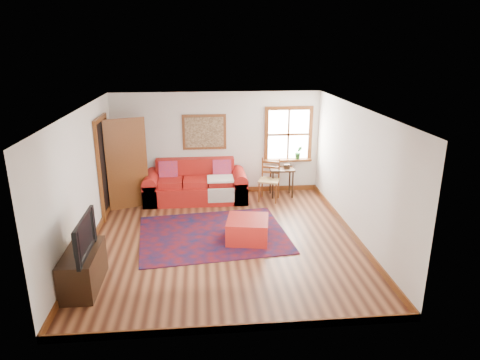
{
  "coord_description": "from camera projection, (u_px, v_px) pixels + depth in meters",
  "views": [
    {
      "loc": [
        -0.39,
        -7.42,
        3.61
      ],
      "look_at": [
        0.36,
        0.6,
        1.0
      ],
      "focal_mm": 32.0,
      "sensor_mm": 36.0,
      "label": 1
    }
  ],
  "objects": [
    {
      "name": "window",
      "position": [
        290.0,
        140.0,
        10.49
      ],
      "size": [
        1.18,
        0.2,
        1.38
      ],
      "color": "white",
      "rests_on": "ground"
    },
    {
      "name": "red_leather_sofa",
      "position": [
        196.0,
        187.0,
        10.19
      ],
      "size": [
        2.41,
        0.99,
        0.94
      ],
      "color": "#AE1C16",
      "rests_on": "ground"
    },
    {
      "name": "ladder_back_chair",
      "position": [
        270.0,
        178.0,
        10.13
      ],
      "size": [
        0.58,
        0.57,
        0.98
      ],
      "color": "tan",
      "rests_on": "ground"
    },
    {
      "name": "framed_artwork",
      "position": [
        204.0,
        132.0,
        10.24
      ],
      "size": [
        1.05,
        0.07,
        0.85
      ],
      "color": "brown",
      "rests_on": "ground"
    },
    {
      "name": "media_cabinet",
      "position": [
        83.0,
        269.0,
        6.53
      ],
      "size": [
        0.49,
        1.1,
        0.6
      ],
      "primitive_type": "cube",
      "color": "black",
      "rests_on": "ground"
    },
    {
      "name": "television",
      "position": [
        78.0,
        237.0,
        6.25
      ],
      "size": [
        0.13,
        1.03,
        0.59
      ],
      "primitive_type": "imported",
      "rotation": [
        0.0,
        0.0,
        1.57
      ],
      "color": "black",
      "rests_on": "media_cabinet"
    },
    {
      "name": "ground",
      "position": [
        224.0,
        240.0,
        8.17
      ],
      "size": [
        5.5,
        5.5,
        0.0
      ],
      "primitive_type": "plane",
      "color": "#452012",
      "rests_on": "ground"
    },
    {
      "name": "side_table",
      "position": [
        282.0,
        173.0,
        10.35
      ],
      "size": [
        0.58,
        0.44,
        0.7
      ],
      "color": "black",
      "rests_on": "ground"
    },
    {
      "name": "persian_rug",
      "position": [
        213.0,
        234.0,
        8.4
      ],
      "size": [
        3.04,
        2.54,
        0.02
      ],
      "primitive_type": "cube",
      "rotation": [
        0.0,
        0.0,
        0.11
      ],
      "color": "#5A0C11",
      "rests_on": "ground"
    },
    {
      "name": "room_envelope",
      "position": [
        223.0,
        156.0,
        7.68
      ],
      "size": [
        5.04,
        5.54,
        2.52
      ],
      "color": "silver",
      "rests_on": "ground"
    },
    {
      "name": "red_ottoman",
      "position": [
        248.0,
        230.0,
        8.1
      ],
      "size": [
        0.89,
        0.89,
        0.44
      ],
      "primitive_type": "cube",
      "rotation": [
        0.0,
        0.0,
        -0.18
      ],
      "color": "#AE1C16",
      "rests_on": "ground"
    },
    {
      "name": "candle_hurricane",
      "position": [
        90.0,
        234.0,
        6.81
      ],
      "size": [
        0.12,
        0.12,
        0.18
      ],
      "color": "silver",
      "rests_on": "media_cabinet"
    },
    {
      "name": "doorway",
      "position": [
        118.0,
        164.0,
        9.34
      ],
      "size": [
        0.89,
        1.08,
        2.14
      ],
      "color": "black",
      "rests_on": "ground"
    }
  ]
}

